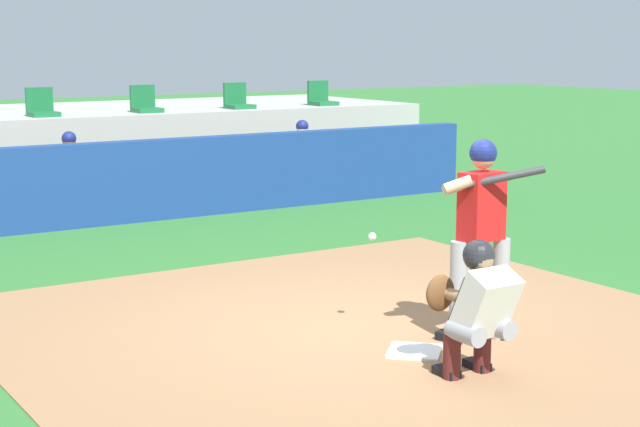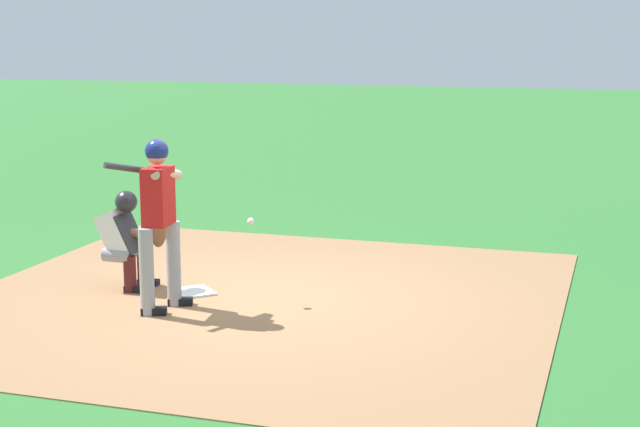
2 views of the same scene
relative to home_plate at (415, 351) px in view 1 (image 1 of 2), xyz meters
name	(u,v)px [view 1 (image 1 of 2)]	position (x,y,z in m)	size (l,w,h in m)	color
ground_plane	(361,331)	(0.00, 0.80, -0.02)	(80.00, 80.00, 0.00)	#2D6B2D
dirt_infield	(361,331)	(0.00, 0.80, -0.02)	(6.40, 6.40, 0.01)	#936B47
home_plate	(415,351)	(0.00, 0.00, 0.00)	(0.44, 0.44, 0.02)	white
batter_at_plate	(480,227)	(0.69, -0.02, 1.01)	(0.75, 0.70, 1.80)	#99999E
catcher_crouched	(476,305)	(-0.01, -0.77, 0.59)	(0.48, 1.89, 1.13)	gray
dugout_wall	(105,184)	(0.00, 7.30, 0.58)	(13.00, 0.30, 1.20)	navy
dugout_bench	(83,200)	(0.00, 8.30, 0.20)	(11.80, 0.44, 0.45)	olive
dugout_player_2	(73,173)	(-0.19, 8.14, 0.65)	(0.49, 0.70, 1.30)	#939399
dugout_player_3	(306,156)	(3.96, 8.14, 0.65)	(0.49, 0.70, 1.30)	#939399
stands_platform	(18,150)	(0.00, 11.70, 0.68)	(15.00, 4.40, 1.40)	#9E9E99
stadium_seat_3	(42,108)	(0.00, 10.18, 1.51)	(0.46, 0.46, 0.48)	#196033
stadium_seat_4	(145,105)	(1.86, 10.18, 1.51)	(0.46, 0.46, 0.48)	#196033
stadium_seat_5	(238,101)	(3.71, 10.18, 1.51)	(0.46, 0.46, 0.48)	#196033
stadium_seat_6	(321,98)	(5.57, 10.18, 1.51)	(0.46, 0.46, 0.48)	#196033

